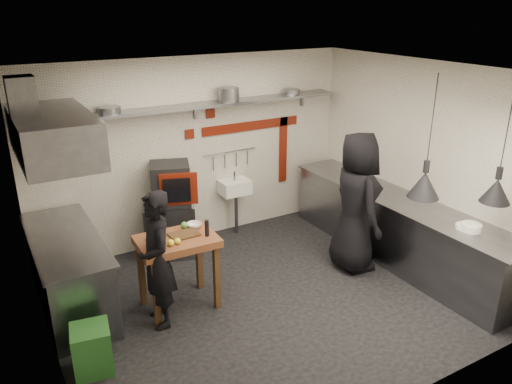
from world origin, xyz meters
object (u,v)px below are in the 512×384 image
prep_table (179,272)px  chef_left (157,260)px  combi_oven (171,183)px  green_bin (92,349)px  chef_right (356,202)px  oven_stand (170,227)px

prep_table → chef_left: chef_left is taller
combi_oven → prep_table: (-0.46, -1.36, -0.63)m
combi_oven → green_bin: 2.73m
combi_oven → prep_table: bearing=-89.3°
chef_right → green_bin: bearing=107.6°
oven_stand → combi_oven: size_ratio=1.38×
oven_stand → chef_right: (2.06, -1.67, 0.57)m
prep_table → chef_left: 0.52m
oven_stand → combi_oven: 0.69m
oven_stand → chef_left: size_ratio=0.49×
oven_stand → prep_table: prep_table is taller
green_bin → chef_right: 3.75m
prep_table → chef_right: chef_right is taller
combi_oven → chef_right: bearing=-20.1°
combi_oven → chef_right: size_ratio=0.30×
prep_table → chef_right: 2.54m
green_bin → prep_table: (1.20, 0.64, 0.21)m
green_bin → chef_left: 1.13m
combi_oven → chef_left: bearing=-97.1°
chef_left → oven_stand: bearing=159.2°
oven_stand → chef_right: 2.71m
green_bin → chef_left: (0.88, 0.44, 0.56)m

